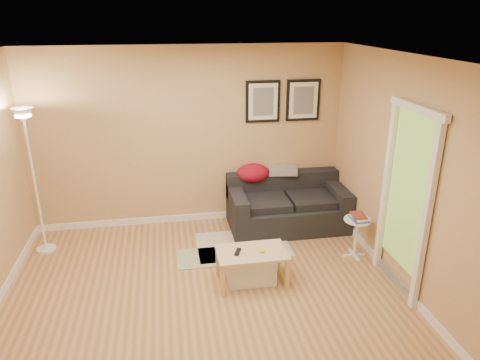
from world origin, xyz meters
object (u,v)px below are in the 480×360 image
Objects in this scene: side_table at (356,238)px; floor_lamp at (35,187)px; coffee_table at (252,267)px; book_stack at (359,217)px; storage_bin at (250,266)px; sofa at (288,203)px.

floor_lamp reaches higher than side_table.
coffee_table is 1.49m from side_table.
floor_lamp is at bearing 167.97° from side_table.
side_table is 0.27× the size of floor_lamp.
coffee_table is 3.31× the size of book_stack.
side_table is (1.45, 0.30, 0.09)m from storage_bin.
sofa reaches higher than book_stack.
coffee_table is at bearing -166.39° from side_table.
floor_lamp reaches higher than storage_bin.
book_stack is at bearing 10.96° from storage_bin.
coffee_table is 2.93m from floor_lamp.
sofa is at bearing 2.08° from floor_lamp.
sofa is 1.18m from side_table.
sofa is 6.95× the size of book_stack.
book_stack is at bearing -12.29° from floor_lamp.
book_stack is (1.45, 0.28, 0.39)m from storage_bin.
sofa is at bearing 123.16° from side_table.
floor_lamp is (-2.57, 1.16, 0.74)m from storage_bin.
side_table is 0.31m from book_stack.
book_stack reaches higher than coffee_table.
side_table is (1.45, 0.35, 0.06)m from coffee_table.
side_table is at bearing -12.03° from floor_lamp.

